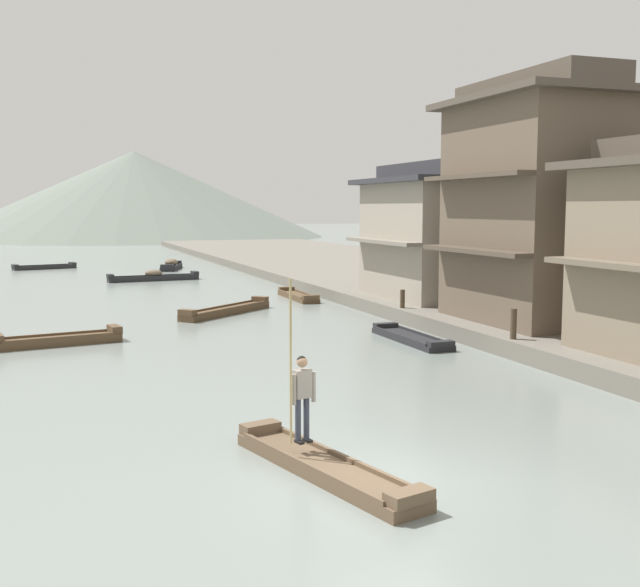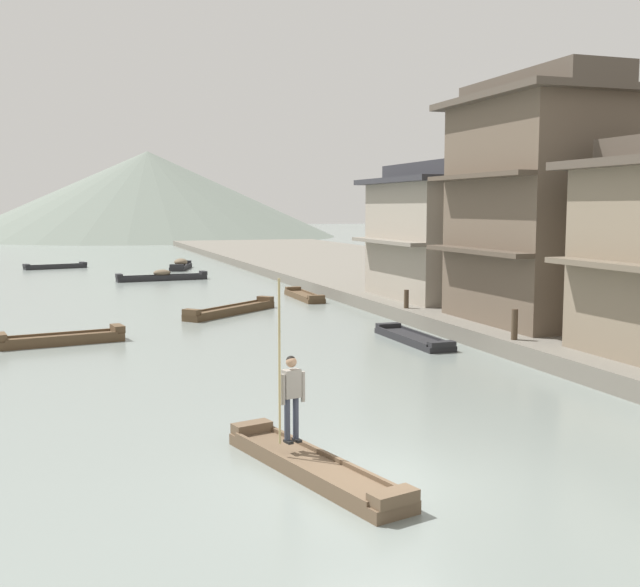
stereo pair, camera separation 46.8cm
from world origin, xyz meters
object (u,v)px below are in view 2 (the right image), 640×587
at_px(boat_foreground_poled, 313,467).
at_px(boat_moored_nearest, 55,267).
at_px(boatman_person, 291,388).
at_px(house_waterfront_second, 535,202).
at_px(boat_upstream_distant, 304,296).
at_px(mooring_post_dock_mid, 515,324).
at_px(boat_midriver_drifting, 61,339).
at_px(boat_midriver_upstream, 181,265).
at_px(house_waterfront_tall, 446,232).
at_px(boat_moored_second, 231,310).
at_px(boat_moored_far, 162,277).
at_px(boat_moored_third, 413,338).
at_px(mooring_post_dock_far, 406,299).

relative_size(boat_foreground_poled, boat_moored_nearest, 1.03).
bearing_deg(boatman_person, house_waterfront_second, 41.16).
bearing_deg(boat_foreground_poled, boat_upstream_distant, 73.12).
bearing_deg(house_waterfront_second, boatman_person, -138.84).
relative_size(boat_upstream_distant, mooring_post_dock_mid, 4.74).
bearing_deg(boat_moored_nearest, boat_midriver_drifting, -89.26).
bearing_deg(boat_midriver_upstream, boat_foreground_poled, -95.43).
relative_size(boat_foreground_poled, house_waterfront_tall, 0.64).
xyz_separation_m(boat_moored_second, boat_upstream_distant, (4.77, 4.45, -0.03)).
height_order(boat_midriver_drifting, house_waterfront_second, house_waterfront_second).
bearing_deg(boat_moored_far, boat_upstream_distant, -65.48).
distance_m(boat_upstream_distant, house_waterfront_second, 15.32).
xyz_separation_m(boat_midriver_drifting, house_waterfront_second, (16.25, -3.83, 4.70)).
height_order(boatman_person, house_waterfront_tall, house_waterfront_tall).
distance_m(boat_moored_far, house_waterfront_second, 28.68).
bearing_deg(mooring_post_dock_mid, boat_midriver_drifting, 152.50).
xyz_separation_m(boat_moored_far, house_waterfront_tall, (10.68, -18.53, 3.34)).
height_order(boat_moored_second, boat_moored_far, boat_moored_far).
relative_size(boat_moored_second, boat_moored_far, 0.82).
height_order(boat_moored_second, house_waterfront_tall, house_waterfront_tall).
relative_size(boat_moored_third, boat_upstream_distant, 1.00).
bearing_deg(boat_midriver_drifting, house_waterfront_second, -13.26).
bearing_deg(boat_moored_second, boat_upstream_distant, 43.02).
distance_m(boatman_person, boat_moored_far, 37.22).
relative_size(boat_moored_nearest, boat_upstream_distant, 1.03).
distance_m(boat_foreground_poled, boat_midriver_upstream, 46.85).
bearing_deg(mooring_post_dock_far, boat_moored_far, 108.70).
distance_m(boat_upstream_distant, mooring_post_dock_mid, 17.20).
height_order(boat_moored_far, mooring_post_dock_far, mooring_post_dock_far).
bearing_deg(mooring_post_dock_far, boat_moored_second, 144.00).
xyz_separation_m(boat_midriver_upstream, mooring_post_dock_far, (4.83, -30.43, 0.66)).
relative_size(boat_moored_third, boat_moored_far, 0.78).
relative_size(boat_moored_far, house_waterfront_second, 0.67).
bearing_deg(boatman_person, boat_foreground_poled, -73.19).
bearing_deg(boatman_person, boat_moored_third, 55.30).
bearing_deg(boat_moored_nearest, boat_moored_second, -75.54).
relative_size(boat_moored_far, boat_midriver_upstream, 1.29).
relative_size(boat_midriver_drifting, house_waterfront_second, 0.50).
bearing_deg(boatman_person, boat_upstream_distant, 72.25).
height_order(boat_moored_nearest, mooring_post_dock_mid, mooring_post_dock_mid).
height_order(boat_upstream_distant, mooring_post_dock_mid, mooring_post_dock_mid).
xyz_separation_m(boat_moored_far, mooring_post_dock_mid, (7.32, -29.64, 0.83)).
distance_m(boat_foreground_poled, boatman_person, 1.47).
height_order(boat_midriver_drifting, house_waterfront_tall, house_waterfront_tall).
height_order(boat_midriver_upstream, mooring_post_dock_mid, mooring_post_dock_mid).
bearing_deg(boat_upstream_distant, mooring_post_dock_mid, -84.67).
relative_size(boat_moored_third, house_waterfront_tall, 0.60).
bearing_deg(boat_midriver_upstream, mooring_post_dock_far, -80.98).
bearing_deg(boat_moored_third, house_waterfront_second, -5.54).
distance_m(boat_moored_third, mooring_post_dock_far, 4.81).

